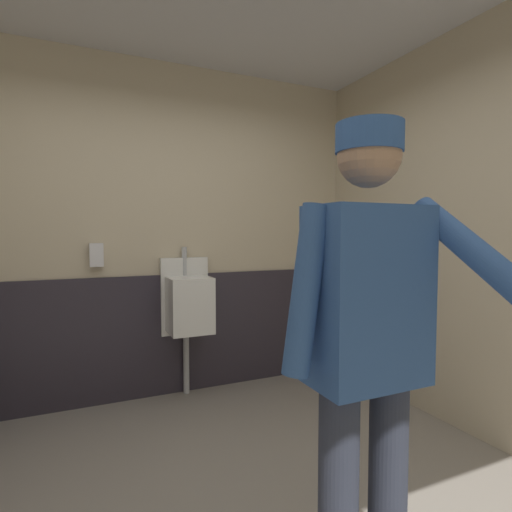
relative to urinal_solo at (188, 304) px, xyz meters
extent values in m
cube|color=beige|center=(-0.23, 0.22, 0.60)|extent=(4.17, 0.12, 2.75)
cube|color=beige|center=(1.62, -1.58, 0.60)|extent=(0.12, 4.07, 2.75)
cube|color=#2D2833|center=(-0.23, 0.14, -0.27)|extent=(3.57, 0.03, 1.01)
cube|color=white|center=(0.00, 0.13, 0.05)|extent=(0.40, 0.05, 0.65)
cube|color=white|center=(0.00, -0.04, 0.00)|extent=(0.34, 0.30, 0.45)
cylinder|color=#B7BABF|center=(0.00, 0.12, 0.34)|extent=(0.04, 0.04, 0.24)
cylinder|color=#B7BABF|center=(0.00, 0.09, -0.50)|extent=(0.05, 0.05, 0.55)
cylinder|color=#2D3342|center=(-0.04, -2.11, -0.36)|extent=(0.14, 0.14, 0.83)
cylinder|color=#2D3342|center=(0.18, -2.11, -0.36)|extent=(0.14, 0.14, 0.83)
cube|color=#335999|center=(0.07, -2.11, 0.36)|extent=(0.40, 0.24, 0.62)
cylinder|color=#335999|center=(-0.17, -2.11, 0.40)|extent=(0.17, 0.09, 0.56)
cylinder|color=#335999|center=(0.32, -2.33, 0.52)|extent=(0.09, 0.50, 0.39)
sphere|color=tan|center=(0.07, -2.11, 0.84)|extent=(0.22, 0.22, 0.22)
cylinder|color=#335999|center=(0.07, -2.11, 0.90)|extent=(0.23, 0.23, 0.10)
cube|color=silver|center=(-0.69, 0.12, 0.41)|extent=(0.10, 0.07, 0.18)
camera|label=1|loc=(-0.85, -3.21, 0.58)|focal=28.36mm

